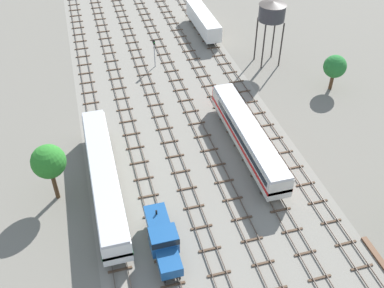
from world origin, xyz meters
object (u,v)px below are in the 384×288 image
Objects in this scene: freight_boxcar_right_midfar at (203,20)px; signal_post_nearest at (154,49)px; shunter_loco_left_nearest at (163,239)px; diesel_railcar_centre_right_mid at (248,135)px; passenger_coach_far_left_near at (104,176)px; water_tower at (272,12)px.

signal_post_nearest is (-11.43, -10.43, 0.74)m from freight_boxcar_right_midfar.
diesel_railcar_centre_right_mid is at bearing 42.54° from shunter_loco_left_nearest.
freight_boxcar_right_midfar is at bearing 58.83° from passenger_coach_far_left_near.
shunter_loco_left_nearest is 0.60× the size of freight_boxcar_right_midfar.
diesel_railcar_centre_right_mid is at bearing 8.47° from passenger_coach_far_left_near.
passenger_coach_far_left_near is at bearing -171.53° from diesel_railcar_centre_right_mid.
shunter_loco_left_nearest is 10.88m from passenger_coach_far_left_near.
signal_post_nearest reaches higher than diesel_railcar_centre_right_mid.
signal_post_nearest is at bearing -137.62° from freight_boxcar_right_midfar.
signal_post_nearest reaches higher than passenger_coach_far_left_near.
diesel_railcar_centre_right_mid is 35.34m from freight_boxcar_right_midfar.
diesel_railcar_centre_right_mid is 1.94× the size of water_tower.
diesel_railcar_centre_right_mid reaches higher than freight_boxcar_right_midfar.
water_tower is at bearing -10.85° from signal_post_nearest.
signal_post_nearest is (11.42, 27.34, 0.58)m from passenger_coach_far_left_near.
freight_boxcar_right_midfar is 2.80× the size of signal_post_nearest.
freight_boxcar_right_midfar is (4.57, 35.05, -0.15)m from diesel_railcar_centre_right_mid.
signal_post_nearest is at bearing 105.55° from diesel_railcar_centre_right_mid.
diesel_railcar_centre_right_mid is at bearing -74.45° from signal_post_nearest.
water_tower is at bearing 61.09° from diesel_railcar_centre_right_mid.
shunter_loco_left_nearest is at bearing -137.46° from diesel_railcar_centre_right_mid.
passenger_coach_far_left_near is at bearing -121.17° from freight_boxcar_right_midfar.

